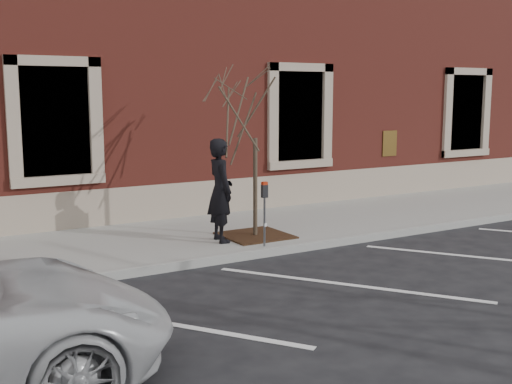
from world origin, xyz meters
TOP-DOWN VIEW (x-y plane):
  - ground at (0.00, 0.00)m, footprint 120.00×120.00m
  - sidewalk_near at (0.00, 1.75)m, footprint 40.00×3.50m
  - curb_near at (0.00, -0.05)m, footprint 40.00×0.12m
  - parking_stripes at (0.00, -2.20)m, footprint 28.00×4.40m
  - building_civic at (0.00, 7.74)m, footprint 40.00×8.62m
  - man at (-0.60, 0.91)m, footprint 0.55×0.77m
  - parking_meter at (-0.10, 0.12)m, footprint 0.11×0.08m
  - tree_grate at (0.19, 0.95)m, footprint 1.26×1.26m
  - sapling at (0.19, 0.95)m, footprint 2.13×2.13m

SIDE VIEW (x-z plane):
  - ground at x=0.00m, z-range 0.00..0.00m
  - parking_stripes at x=0.00m, z-range 0.00..0.01m
  - sidewalk_near at x=0.00m, z-range 0.00..0.15m
  - curb_near at x=0.00m, z-range 0.00..0.15m
  - tree_grate at x=0.19m, z-range 0.15..0.18m
  - parking_meter at x=-0.10m, z-range 0.39..1.60m
  - man at x=-0.60m, z-range 0.15..2.13m
  - sapling at x=0.19m, z-range 0.86..4.41m
  - building_civic at x=0.00m, z-range 0.00..8.00m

